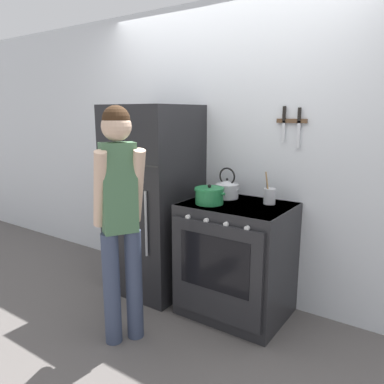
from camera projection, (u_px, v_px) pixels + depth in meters
The scene contains 9 objects.
ground_plane at pixel (223, 287), 3.54m from camera, with size 14.00×14.00×0.00m, color #5B5654.
wall_back at pixel (227, 153), 3.30m from camera, with size 10.00×0.06×2.55m.
refrigerator at pixel (154, 200), 3.39m from camera, with size 0.69×0.71×1.69m.
stove_range at pixel (235, 259), 3.00m from camera, with size 0.82×0.68×0.92m.
dutch_oven_pot at pixel (209, 196), 2.91m from camera, with size 0.27×0.23×0.15m.
tea_kettle at pixel (227, 189), 3.11m from camera, with size 0.24×0.19×0.26m.
utensil_jar at pixel (269, 196), 2.91m from camera, with size 0.09×0.09×0.26m.
person at pixel (120, 213), 2.55m from camera, with size 0.38×0.41×1.67m.
wall_knife_strip at pixel (292, 120), 2.88m from camera, with size 0.24×0.03×0.32m.
Camera 1 is at (1.62, -2.87, 1.63)m, focal length 35.00 mm.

